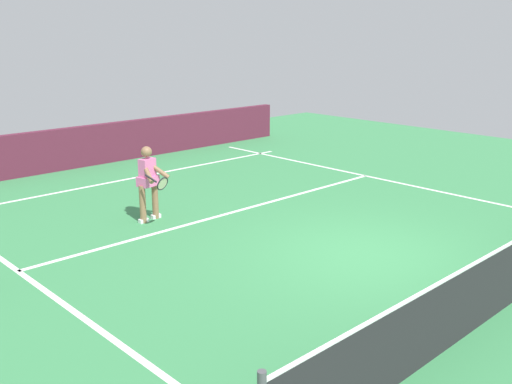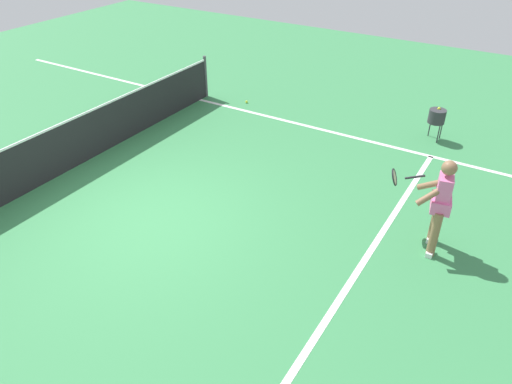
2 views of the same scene
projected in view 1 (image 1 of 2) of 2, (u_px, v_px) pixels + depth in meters
name	position (u px, v px, depth m)	size (l,w,h in m)	color
ground_plane	(367.00, 255.00, 10.13)	(26.21, 26.21, 0.00)	#38844C
court_back_wall	(90.00, 145.00, 16.82)	(14.40, 0.24, 1.16)	#561E33
baseline_marking	(133.00, 178.00, 15.43)	(10.40, 0.10, 0.01)	white
service_line_marking	(235.00, 212.00, 12.56)	(9.40, 0.10, 0.01)	white
sideline_left_marking	(490.00, 202.00, 13.25)	(0.10, 18.16, 0.01)	white
sideline_right_marking	(134.00, 354.00, 7.01)	(0.10, 18.16, 0.01)	white
tennis_player	(149.00, 181.00, 11.75)	(0.69, 1.05, 1.55)	#8C6647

